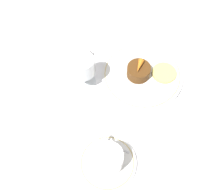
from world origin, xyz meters
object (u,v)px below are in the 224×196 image
coffee_cup (108,159)px  dessert_cake (139,72)px  wine_glass (83,67)px  fork (140,134)px  dinner_plate (142,76)px

coffee_cup → dessert_cake: size_ratio=1.41×
dessert_cake → wine_glass: bearing=85.7°
wine_glass → fork: bearing=-146.8°
dinner_plate → wine_glass: (0.01, 0.19, 0.07)m
dinner_plate → dessert_cake: (0.00, 0.01, 0.03)m
coffee_cup → wine_glass: wine_glass is taller
fork → dessert_cake: 0.20m
coffee_cup → dessert_cake: 0.30m
dinner_plate → wine_glass: size_ratio=2.24×
fork → coffee_cup: bearing=123.3°
dinner_plate → wine_glass: bearing=85.9°
wine_glass → dessert_cake: bearing=-94.3°
wine_glass → fork: (-0.21, -0.14, -0.08)m
wine_glass → dinner_plate: bearing=-94.1°
dinner_plate → fork: 0.20m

